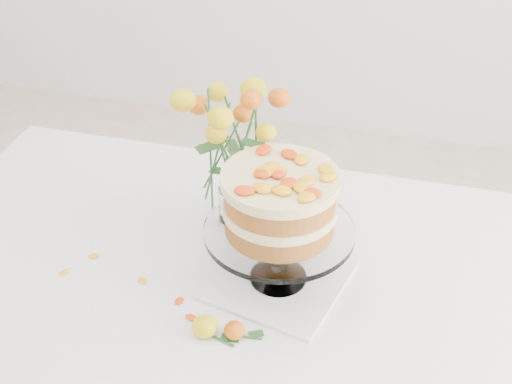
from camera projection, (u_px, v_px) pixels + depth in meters
The scene contains 11 objects.
table at pixel (210, 288), 1.67m from camera, with size 1.43×0.93×0.76m.
napkin at pixel (278, 280), 1.57m from camera, with size 0.27×0.27×0.01m, color white.
cake_stand at pixel (280, 208), 1.46m from camera, with size 0.32×0.32×0.29m.
rose_vase at pixel (234, 139), 1.60m from camera, with size 0.35×0.35×0.41m.
loose_rose_near at pixel (205, 326), 1.43m from camera, with size 0.09×0.05×0.04m.
loose_rose_far at pixel (235, 330), 1.42m from camera, with size 0.08×0.04×0.04m.
stray_petal_a at pixel (142, 281), 1.57m from camera, with size 0.03×0.02×0.00m, color #FFA810.
stray_petal_b at pixel (179, 301), 1.52m from camera, with size 0.03×0.02×0.00m, color #FFA810.
stray_petal_c at pixel (191, 318), 1.48m from camera, with size 0.03×0.02×0.00m, color #FFA810.
stray_petal_d at pixel (94, 256), 1.64m from camera, with size 0.03×0.02×0.00m, color #FFA810.
stray_petal_e at pixel (64, 273), 1.59m from camera, with size 0.03×0.02×0.00m, color #FFA810.
Camera 1 is at (0.42, -1.17, 1.82)m, focal length 50.00 mm.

